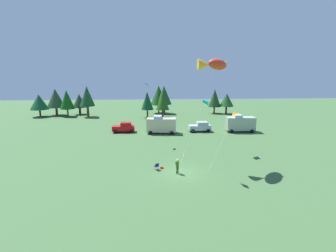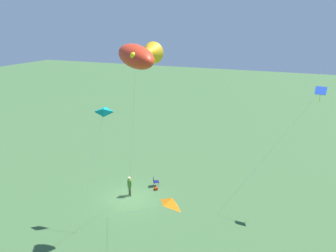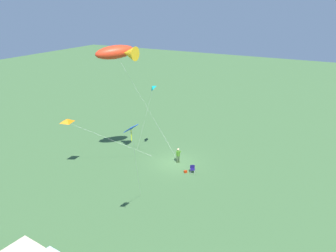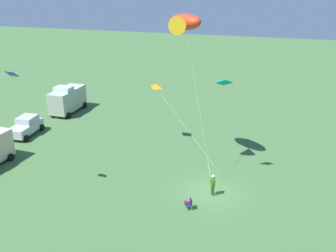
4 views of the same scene
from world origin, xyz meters
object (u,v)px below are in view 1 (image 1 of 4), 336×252
kite_delta_teal (208,102)px  kite_delta_orange (234,113)px  folding_chair (157,166)px  person_kite_flyer (177,165)px  kite_large_fish (214,64)px  backpack_on_grass (162,168)px  car_red_sedan (124,127)px  van_camper_beige (161,125)px  van_motorhome_grey (240,123)px  car_silver_compact (200,127)px  kite_diamond_blue (148,87)px

kite_delta_teal → kite_delta_orange: 9.35m
folding_chair → kite_delta_orange: bearing=-91.4°
person_kite_flyer → kite_large_fish: kite_large_fish is taller
person_kite_flyer → backpack_on_grass: size_ratio=5.44×
car_red_sedan → van_camper_beige: van_camper_beige is taller
van_camper_beige → van_motorhome_grey: 15.24m
backpack_on_grass → kite_large_fish: (6.41, 1.99, 12.17)m
person_kite_flyer → kite_large_fish: (4.70, 3.64, 11.26)m
kite_large_fish → kite_delta_orange: kite_large_fish is taller
van_motorhome_grey → van_camper_beige: bearing=2.6°
van_camper_beige → car_silver_compact: (7.57, 0.93, -0.69)m
kite_large_fish → kite_delta_teal: size_ratio=1.53×
car_red_sedan → kite_diamond_blue: 12.20m
car_silver_compact → van_camper_beige: bearing=-175.7°
kite_large_fish → car_silver_compact: bearing=84.0°
person_kite_flyer → van_motorhome_grey: 24.75m
folding_chair → van_motorhome_grey: (16.51, 18.99, 1.16)m
car_red_sedan → kite_delta_orange: (16.79, -14.05, 4.84)m
van_motorhome_grey → kite_large_fish: 21.90m
van_camper_beige → kite_delta_orange: size_ratio=0.69×
van_motorhome_grey → kite_delta_teal: 23.94m
backpack_on_grass → kite_delta_orange: 13.07m
kite_large_fish → kite_delta_teal: kite_large_fish is taller
backpack_on_grass → car_red_sedan: bearing=108.1°
kite_large_fish → kite_delta_orange: bearing=42.6°
kite_large_fish → person_kite_flyer: bearing=-142.2°
car_red_sedan → kite_delta_teal: size_ratio=0.50×
folding_chair → van_motorhome_grey: 25.19m
person_kite_flyer → van_motorhome_grey: van_motorhome_grey is taller
kite_diamond_blue → kite_delta_orange: kite_diamond_blue is taller
backpack_on_grass → kite_delta_orange: kite_delta_orange is taller
car_red_sedan → kite_delta_orange: kite_delta_orange is taller
folding_chair → kite_delta_orange: size_ratio=0.10×
van_camper_beige → person_kite_flyer: bearing=97.9°
kite_large_fish → kite_delta_teal: 5.66m
person_kite_flyer → kite_large_fish: bearing=-99.3°
car_red_sedan → person_kite_flyer: bearing=-71.7°
kite_diamond_blue → kite_large_fish: bearing=-50.5°
folding_chair → kite_diamond_blue: size_ratio=0.08×
car_red_sedan → kite_diamond_blue: bearing=-61.5°
car_red_sedan → kite_delta_teal: 25.23m
person_kite_flyer → backpack_on_grass: person_kite_flyer is taller
kite_large_fish → kite_delta_orange: 8.41m
backpack_on_grass → kite_diamond_blue: kite_diamond_blue is taller
kite_diamond_blue → kite_delta_orange: size_ratio=1.21×
kite_large_fish → kite_delta_orange: size_ratio=1.63×
van_motorhome_grey → kite_diamond_blue: (-17.60, -6.79, 7.38)m
person_kite_flyer → kite_large_fish: 12.73m
kite_delta_teal → kite_delta_orange: bearing=53.4°
car_red_sedan → kite_diamond_blue: size_ratio=0.44×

